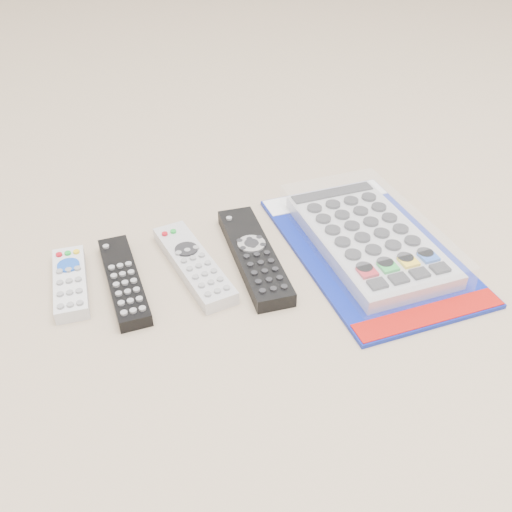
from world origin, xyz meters
name	(u,v)px	position (x,y,z in m)	size (l,w,h in m)	color
remote_small_grey	(70,282)	(-0.22, 0.02, 0.01)	(0.06, 0.15, 0.02)	silver
remote_slim_black	(124,280)	(-0.16, 0.00, 0.01)	(0.05, 0.19, 0.02)	black
remote_silver_dvd	(194,264)	(-0.06, 0.00, 0.01)	(0.07, 0.20, 0.02)	silver
remote_large_black	(254,255)	(0.03, -0.02, 0.01)	(0.08, 0.23, 0.02)	black
jumbo_remote_packaged	(368,237)	(0.20, -0.05, 0.02)	(0.23, 0.36, 0.05)	navy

